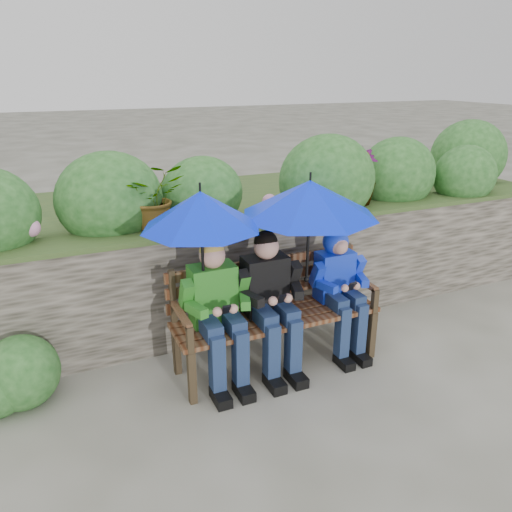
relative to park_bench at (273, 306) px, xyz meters
name	(u,v)px	position (x,y,z in m)	size (l,w,h in m)	color
ground	(261,371)	(-0.15, -0.11, -0.50)	(60.00, 60.00, 0.00)	#575649
garden_backdrop	(201,239)	(-0.12, 1.49, 0.12)	(8.00, 2.87, 1.77)	#36332A
park_bench	(273,306)	(0.00, 0.00, 0.00)	(1.66, 0.49, 0.87)	#342819
boy_left	(217,307)	(-0.50, -0.08, 0.13)	(0.51, 0.59, 1.12)	#218B22
boy_middle	(270,296)	(-0.06, -0.08, 0.13)	(0.52, 0.60, 1.13)	black
boy_right	(339,281)	(0.57, -0.06, 0.14)	(0.46, 0.56, 1.06)	blue
umbrella_left	(201,210)	(-0.58, -0.04, 0.86)	(0.86, 0.86, 0.89)	#0221F0
umbrella_right	(310,198)	(0.26, -0.07, 0.87)	(1.06, 1.06, 0.88)	#0221F0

